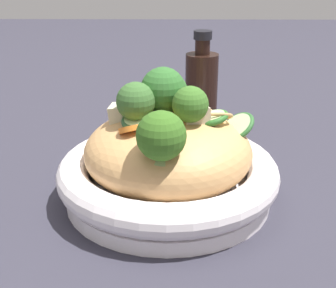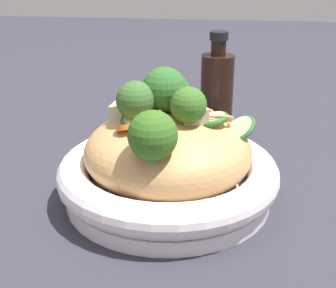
# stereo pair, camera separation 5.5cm
# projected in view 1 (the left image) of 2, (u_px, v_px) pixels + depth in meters

# --- Properties ---
(ground_plane) EXTENTS (3.00, 3.00, 0.00)m
(ground_plane) POSITION_uv_depth(u_px,v_px,m) (168.00, 198.00, 0.58)
(ground_plane) COLOR #2E2D39
(serving_bowl) EXTENTS (0.26, 0.26, 0.05)m
(serving_bowl) POSITION_uv_depth(u_px,v_px,m) (168.00, 177.00, 0.56)
(serving_bowl) COLOR white
(serving_bowl) RESTS_ON ground_plane
(noodle_heap) EXTENTS (0.19, 0.19, 0.10)m
(noodle_heap) POSITION_uv_depth(u_px,v_px,m) (168.00, 151.00, 0.55)
(noodle_heap) COLOR tan
(noodle_heap) RESTS_ON serving_bowl
(broccoli_florets) EXTENTS (0.12, 0.16, 0.08)m
(broccoli_florets) POSITION_uv_depth(u_px,v_px,m) (162.00, 104.00, 0.52)
(broccoli_florets) COLOR #99B66B
(broccoli_florets) RESTS_ON serving_bowl
(carrot_coins) EXTENTS (0.07, 0.09, 0.03)m
(carrot_coins) POSITION_uv_depth(u_px,v_px,m) (144.00, 120.00, 0.53)
(carrot_coins) COLOR orange
(carrot_coins) RESTS_ON serving_bowl
(zucchini_slices) EXTENTS (0.16, 0.08, 0.04)m
(zucchini_slices) POSITION_uv_depth(u_px,v_px,m) (199.00, 122.00, 0.54)
(zucchini_slices) COLOR beige
(zucchini_slices) RESTS_ON serving_bowl
(chicken_chunks) EXTENTS (0.12, 0.11, 0.04)m
(chicken_chunks) POSITION_uv_depth(u_px,v_px,m) (148.00, 110.00, 0.56)
(chicken_chunks) COLOR beige
(chicken_chunks) RESTS_ON serving_bowl
(soy_sauce_bottle) EXTENTS (0.05, 0.05, 0.16)m
(soy_sauce_bottle) POSITION_uv_depth(u_px,v_px,m) (201.00, 91.00, 0.75)
(soy_sauce_bottle) COLOR black
(soy_sauce_bottle) RESTS_ON ground_plane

